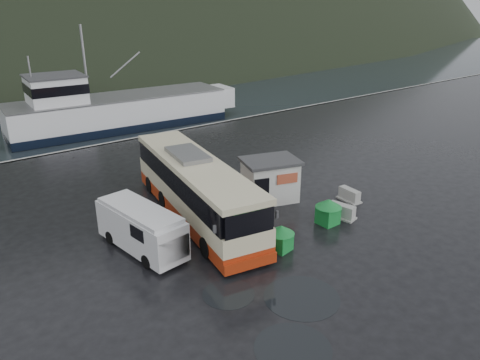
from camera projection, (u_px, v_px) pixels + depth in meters
ground at (225, 235)px, 25.37m from camera, size 160.00×160.00×0.00m
quay_edge at (91, 146)px, 40.25m from camera, size 160.00×0.60×1.50m
coach_bus at (197, 217)px, 27.40m from camera, size 5.40×13.58×3.74m
white_van at (143, 249)px, 24.00m from camera, size 2.71×5.87×2.36m
waste_bin_left at (280, 250)px, 23.94m from camera, size 1.17×1.17×1.38m
waste_bin_right at (327, 223)px, 26.68m from camera, size 1.11×1.11×1.51m
dome_tent at (232, 255)px, 23.42m from camera, size 2.63×3.04×1.00m
ticket_kiosk at (269, 199)px, 29.83m from camera, size 4.04×3.48×2.69m
jersey_barrier_a at (341, 217)px, 27.41m from camera, size 1.20×1.80×0.83m
jersey_barrier_b at (349, 200)px, 29.65m from camera, size 0.90×1.62×0.78m
fishing_trawler at (120, 114)px, 50.88m from camera, size 27.61×7.79×10.91m
puddles at (265, 283)px, 21.19m from camera, size 8.00×16.02×0.01m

